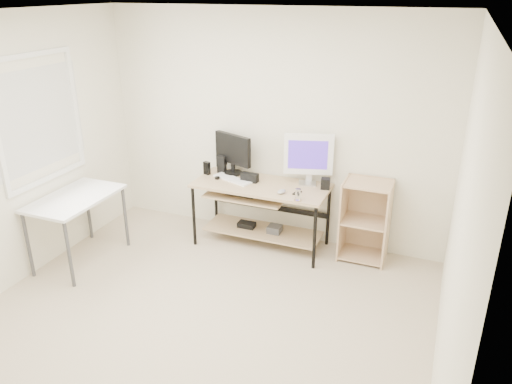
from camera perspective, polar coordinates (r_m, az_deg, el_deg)
The scene contains 16 objects.
room at distance 4.03m, azimuth -9.60°, elevation 0.76°, with size 4.01×4.01×2.62m.
desk at distance 5.62m, azimuth 0.36°, elevation -1.06°, with size 1.50×0.65×0.75m.
side_table at distance 5.56m, azimuth -19.93°, elevation -1.28°, with size 0.60×1.00×0.75m.
shelf_unit at distance 5.52m, azimuth 12.42°, elevation -3.06°, with size 0.50×0.40×0.90m.
black_monitor at distance 5.75m, azimuth -2.66°, elevation 4.64°, with size 0.50×0.24×0.48m.
white_imac at distance 5.45m, azimuth 6.01°, elevation 4.14°, with size 0.53×0.20×0.57m.
keyboard at distance 5.65m, azimuth -2.72°, elevation 1.47°, with size 0.49×0.14×0.02m, color white.
mouse at distance 5.28m, azimuth 2.94°, elevation 0.05°, with size 0.07×0.12×0.04m, color #A9A9AD.
center_speaker at distance 5.59m, azimuth -0.73°, elevation 1.68°, with size 0.20×0.09×0.10m, color black.
speaker_left at distance 5.87m, azimuth -3.94°, elevation 3.26°, with size 0.11×0.11×0.20m.
speaker_right at distance 5.44m, azimuth 7.95°, elevation 0.97°, with size 0.10×0.10×0.12m, color black.
audio_controller at distance 5.82m, azimuth -5.64°, elevation 2.74°, with size 0.08×0.05×0.15m, color black.
volume_puck at distance 5.69m, azimuth -4.46°, elevation 1.62°, with size 0.06×0.06×0.02m, color black.
smartphone at distance 5.30m, azimuth 4.73°, elevation -0.11°, with size 0.06×0.12×0.01m, color black.
coaster at distance 5.13m, azimuth 4.79°, elevation -0.93°, with size 0.08×0.08×0.01m, color olive.
drinking_glass at distance 5.10m, azimuth 4.81°, elevation -0.28°, with size 0.06×0.06×0.12m, color white.
Camera 1 is at (1.86, -3.13, 2.79)m, focal length 35.00 mm.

